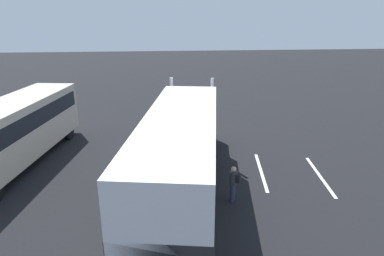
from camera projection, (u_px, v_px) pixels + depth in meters
The scene contains 6 objects.
ground_plane at pixel (186, 141), 21.05m from camera, with size 120.00×120.00×0.00m, color black.
lane_stripe_near at pixel (261, 171), 16.96m from camera, with size 4.40×0.16×0.01m, color silver.
lane_stripe_mid at pixel (320, 176), 16.48m from camera, with size 4.40×0.16×0.01m, color silver.
semi_truck at pixel (184, 145), 13.65m from camera, with size 14.38×4.99×4.50m.
person_bystander at pixel (234, 183), 13.94m from camera, with size 0.42×0.48×1.63m.
parked_bus at pixel (12, 129), 17.04m from camera, with size 11.26×4.25×3.40m.
Camera 1 is at (-19.60, 1.64, 7.55)m, focal length 30.74 mm.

